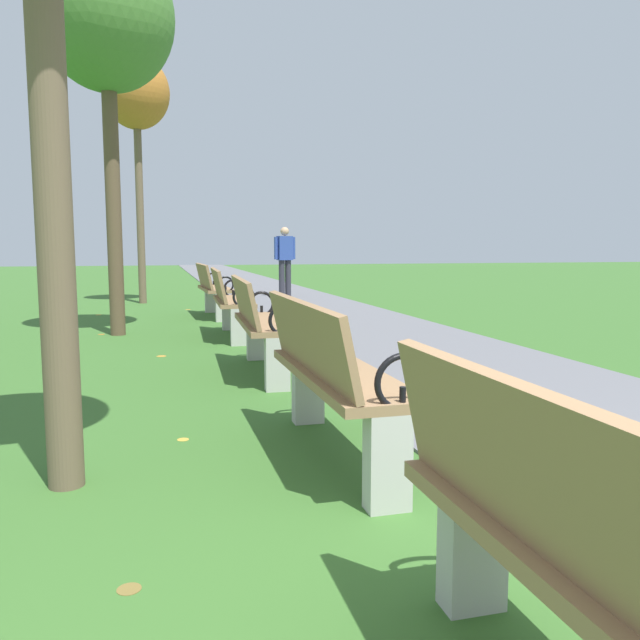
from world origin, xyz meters
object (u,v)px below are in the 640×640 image
(park_bench_4, at_px, (229,300))
(tree_3, at_px, (136,96))
(park_bench_2, at_px, (331,374))
(park_bench_3, at_px, (260,322))
(park_bench_5, at_px, (213,288))
(pedestrian_walking, at_px, (285,258))
(tree_2, at_px, (106,20))
(park_bench_1, at_px, (626,586))

(park_bench_4, xyz_separation_m, tree_3, (-1.20, 5.47, 3.73))
(park_bench_2, bearing_deg, tree_3, 96.56)
(park_bench_3, bearing_deg, park_bench_2, -90.00)
(park_bench_2, height_order, park_bench_5, same)
(tree_3, bearing_deg, pedestrian_walking, 14.62)
(park_bench_3, height_order, tree_2, tree_2)
(park_bench_3, xyz_separation_m, tree_2, (-1.44, 3.06, 3.57))
(park_bench_3, distance_m, tree_3, 8.86)
(park_bench_3, distance_m, park_bench_5, 4.96)
(park_bench_3, distance_m, tree_2, 4.92)
(park_bench_2, relative_size, park_bench_5, 0.99)
(park_bench_5, distance_m, pedestrian_walking, 4.35)
(pedestrian_walking, bearing_deg, tree_3, -165.38)
(park_bench_3, distance_m, pedestrian_walking, 9.03)
(park_bench_3, xyz_separation_m, tree_3, (-1.20, 7.94, 3.73))
(park_bench_1, height_order, park_bench_5, same)
(park_bench_2, xyz_separation_m, park_bench_3, (0.00, 2.47, 0.00))
(park_bench_5, xyz_separation_m, tree_3, (-1.20, 2.99, 3.73))
(park_bench_1, relative_size, tree_2, 0.32)
(park_bench_2, xyz_separation_m, tree_2, (-1.44, 5.53, 3.57))
(tree_2, height_order, tree_3, tree_2)
(park_bench_3, relative_size, tree_3, 0.32)
(park_bench_2, bearing_deg, park_bench_3, 90.00)
(tree_3, xyz_separation_m, pedestrian_walking, (3.22, 0.84, -3.29))
(park_bench_2, height_order, park_bench_3, same)
(park_bench_5, height_order, tree_2, tree_2)
(tree_2, bearing_deg, park_bench_5, 52.76)
(park_bench_4, bearing_deg, park_bench_1, -90.00)
(park_bench_4, height_order, tree_3, tree_3)
(park_bench_3, bearing_deg, pedestrian_walking, 77.01)
(park_bench_3, bearing_deg, park_bench_1, -90.00)
(pedestrian_walking, bearing_deg, park_bench_5, -117.90)
(park_bench_1, xyz_separation_m, tree_3, (-1.20, 12.69, 3.73))
(tree_3, distance_m, pedestrian_walking, 4.68)
(park_bench_2, relative_size, tree_3, 0.32)
(park_bench_1, relative_size, park_bench_3, 0.99)
(park_bench_3, relative_size, park_bench_4, 1.00)
(park_bench_5, height_order, tree_3, tree_3)
(park_bench_4, relative_size, park_bench_5, 1.00)
(park_bench_4, relative_size, pedestrian_walking, 1.00)
(pedestrian_walking, bearing_deg, park_bench_1, -98.52)
(park_bench_5, relative_size, tree_3, 0.32)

